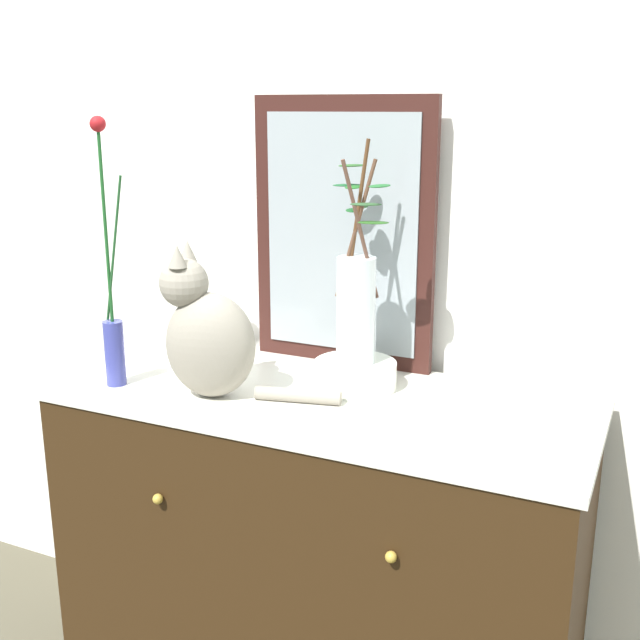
# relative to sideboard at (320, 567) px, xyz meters

# --- Properties ---
(wall_back) EXTENTS (4.40, 0.08, 2.60)m
(wall_back) POSITION_rel_sideboard_xyz_m (0.00, 0.34, 0.83)
(wall_back) COLOR white
(wall_back) RESTS_ON ground_plane
(sideboard) EXTENTS (1.27, 0.55, 0.93)m
(sideboard) POSITION_rel_sideboard_xyz_m (0.00, 0.00, 0.00)
(sideboard) COLOR black
(sideboard) RESTS_ON ground_plane
(mirror_leaning) EXTENTS (0.48, 0.03, 0.68)m
(mirror_leaning) POSITION_rel_sideboard_xyz_m (-0.05, 0.24, 0.81)
(mirror_leaning) COLOR #331713
(mirror_leaning) RESTS_ON sideboard
(cat_sitting) EXTENTS (0.42, 0.19, 0.36)m
(cat_sitting) POSITION_rel_sideboard_xyz_m (-0.23, -0.12, 0.61)
(cat_sitting) COLOR gray
(cat_sitting) RESTS_ON sideboard
(vase_slim_green) EXTENTS (0.08, 0.05, 0.63)m
(vase_slim_green) POSITION_rel_sideboard_xyz_m (-0.48, -0.15, 0.63)
(vase_slim_green) COLOR #393E91
(vase_slim_green) RESTS_ON sideboard
(bowl_porcelain) EXTENTS (0.20, 0.20, 0.06)m
(bowl_porcelain) POSITION_rel_sideboard_xyz_m (0.06, 0.08, 0.50)
(bowl_porcelain) COLOR white
(bowl_porcelain) RESTS_ON sideboard
(vase_glass_clear) EXTENTS (0.20, 0.21, 0.52)m
(vase_glass_clear) POSITION_rel_sideboard_xyz_m (0.06, 0.08, 0.68)
(vase_glass_clear) COLOR silver
(vase_glass_clear) RESTS_ON bowl_porcelain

